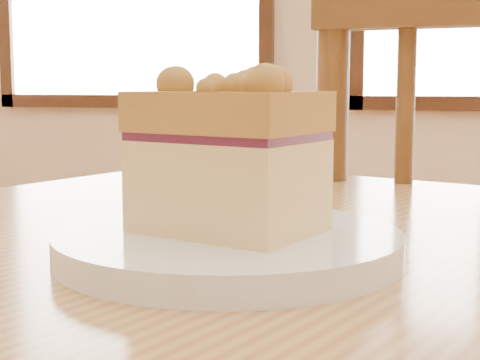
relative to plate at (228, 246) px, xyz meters
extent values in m
cube|color=#3C1F10|center=(-1.65, 3.73, 0.00)|extent=(1.76, 0.06, 0.08)
cylinder|color=#583518|center=(0.01, 0.42, -0.03)|extent=(0.04, 0.04, 0.50)
cylinder|color=#583518|center=(0.10, 0.41, -0.04)|extent=(0.02, 0.02, 0.43)
cylinder|color=white|center=(0.00, 0.00, 0.00)|extent=(0.23, 0.23, 0.02)
cylinder|color=white|center=(0.00, 0.00, 0.00)|extent=(0.16, 0.16, 0.01)
cube|color=#DCB67C|center=(0.00, 0.00, 0.04)|extent=(0.13, 0.11, 0.06)
cube|color=#511730|center=(0.00, 0.00, 0.07)|extent=(0.13, 0.11, 0.01)
cube|color=#C28E3D|center=(0.00, 0.00, 0.09)|extent=(0.13, 0.12, 0.03)
sphere|color=#C28E3D|center=(-0.05, 0.00, 0.10)|extent=(0.02, 0.02, 0.02)
sphere|color=#C28E3D|center=(0.03, 0.02, 0.10)|extent=(0.01, 0.01, 0.01)
sphere|color=#C28E3D|center=(-0.04, -0.01, 0.11)|extent=(0.02, 0.02, 0.02)
sphere|color=#C28E3D|center=(0.02, 0.00, 0.10)|extent=(0.01, 0.01, 0.01)
sphere|color=#C28E3D|center=(0.05, 0.00, 0.11)|extent=(0.02, 0.02, 0.02)
sphere|color=#C28E3D|center=(-0.02, 0.02, 0.10)|extent=(0.02, 0.02, 0.02)
sphere|color=#C28E3D|center=(-0.03, -0.01, 0.10)|extent=(0.01, 0.01, 0.01)
sphere|color=#C28E3D|center=(0.03, 0.00, 0.11)|extent=(0.02, 0.02, 0.02)
sphere|color=#C28E3D|center=(-0.03, 0.02, 0.10)|extent=(0.02, 0.02, 0.02)
sphere|color=#C28E3D|center=(0.04, 0.01, 0.11)|extent=(0.02, 0.02, 0.02)
sphere|color=#C28E3D|center=(-0.04, -0.02, 0.11)|extent=(0.02, 0.02, 0.02)
sphere|color=#C28E3D|center=(0.05, 0.01, 0.10)|extent=(0.02, 0.02, 0.02)
sphere|color=#C28E3D|center=(-0.02, 0.00, 0.10)|extent=(0.02, 0.02, 0.02)
sphere|color=#C28E3D|center=(0.00, -0.02, 0.10)|extent=(0.02, 0.02, 0.02)
sphere|color=#C28E3D|center=(-0.05, 0.03, 0.08)|extent=(0.02, 0.02, 0.02)
sphere|color=#C28E3D|center=(-0.06, 0.00, 0.07)|extent=(0.01, 0.01, 0.01)
sphere|color=#C28E3D|center=(-0.06, 0.02, 0.09)|extent=(0.01, 0.01, 0.01)
camera|label=1|loc=(0.13, -0.46, 0.11)|focal=55.00mm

